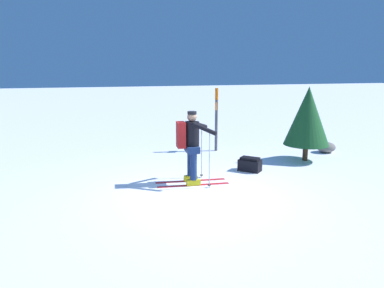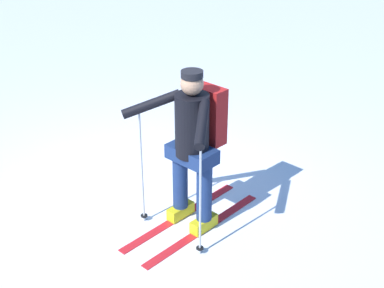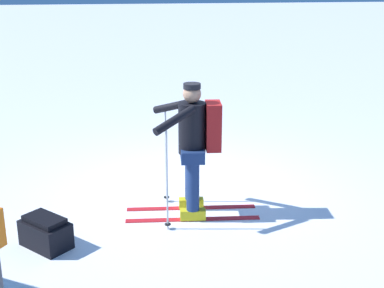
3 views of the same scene
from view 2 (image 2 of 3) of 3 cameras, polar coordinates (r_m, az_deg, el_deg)
ground_plane at (r=5.82m, az=-5.42°, el=-5.69°), size 80.00×80.00×0.00m
skier at (r=4.95m, az=0.22°, el=0.35°), size 1.61×1.02×1.60m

